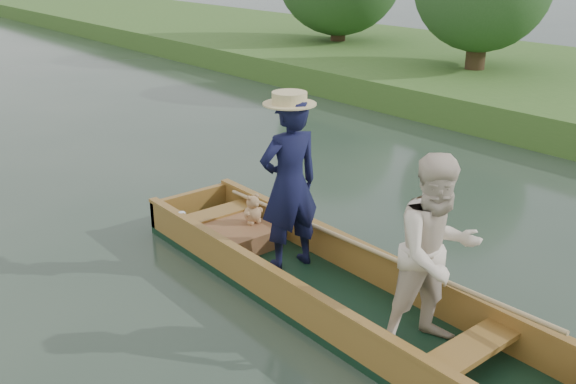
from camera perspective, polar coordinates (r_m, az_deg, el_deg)
ground at (r=6.30m, az=3.51°, el=-9.62°), size 120.00×120.00×0.00m
punt at (r=5.96m, az=4.87°, el=-4.78°), size 1.15×5.00×1.89m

